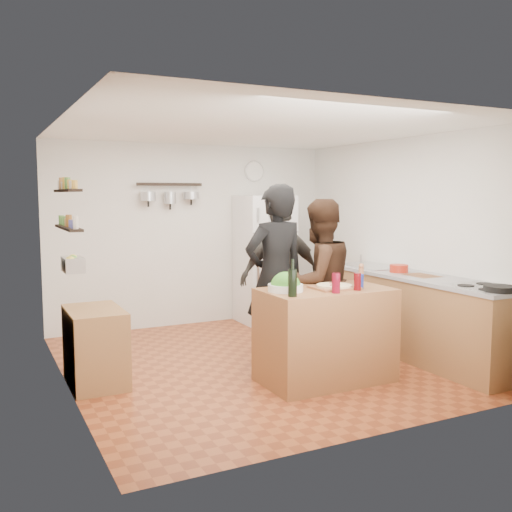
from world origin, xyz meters
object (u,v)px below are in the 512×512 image
salad_bowl (285,288)px  wine_bottle (293,283)px  red_bowl (399,268)px  fridge (264,259)px  prep_island (325,335)px  counter_run (416,316)px  pepper_mill (361,276)px  salt_canister (359,281)px  skillet (500,289)px  person_back (281,277)px  wall_clock (254,171)px  person_center (319,283)px  side_table (95,346)px  person_left (275,278)px

salad_bowl → wine_bottle: (-0.08, -0.27, 0.09)m
salad_bowl → red_bowl: size_ratio=1.57×
fridge → red_bowl: bearing=-71.1°
prep_island → counter_run: size_ratio=0.48×
prep_island → counter_run: prep_island is taller
pepper_mill → salt_canister: bearing=-131.4°
pepper_mill → skillet: pepper_mill is taller
person_back → wine_bottle: bearing=63.6°
counter_run → wall_clock: size_ratio=8.77×
pepper_mill → person_back: size_ratio=0.10×
salad_bowl → wine_bottle: size_ratio=1.35×
red_bowl → fridge: fridge is taller
wine_bottle → fridge: 3.05m
wine_bottle → wall_clock: 3.54m
skillet → red_bowl: red_bowl is taller
skillet → person_center: bearing=127.5°
pepper_mill → salt_canister: (-0.15, -0.17, -0.02)m
person_center → red_bowl: (1.13, 0.06, 0.08)m
salad_bowl → red_bowl: red_bowl is taller
person_center → counter_run: bearing=162.8°
salt_canister → side_table: 2.61m
salad_bowl → red_bowl: bearing=15.9°
prep_island → salt_canister: size_ratio=8.99×
person_left → side_table: bearing=-15.7°
pepper_mill → counter_run: bearing=14.4°
pepper_mill → person_left: 0.87m
pepper_mill → side_table: bearing=160.9°
wine_bottle → wall_clock: size_ratio=0.82×
prep_island → red_bowl: bearing=22.2°
person_center → person_back: (-0.12, 0.61, -0.01)m
person_back → counter_run: (1.30, -0.82, -0.43)m
red_bowl → salad_bowl: bearing=-164.1°
wine_bottle → skillet: size_ratio=0.84×
person_left → counter_run: size_ratio=0.73×
pepper_mill → side_table: 2.69m
counter_run → side_table: bearing=170.0°
salad_bowl → person_back: person_back is taller
wall_clock → fridge: bearing=-90.0°
prep_island → wine_bottle: (-0.50, -0.22, 0.58)m
person_left → person_back: (0.37, 0.55, -0.08)m
salt_canister → person_back: size_ratio=0.08×
counter_run → side_table: size_ratio=3.29×
pepper_mill → person_back: bearing=107.3°
fridge → wall_clock: bearing=90.0°
person_center → person_back: 0.62m
pepper_mill → counter_run: size_ratio=0.07×
prep_island → pepper_mill: pepper_mill is taller
skillet → fridge: fridge is taller
skillet → fridge: 3.56m
red_bowl → wall_clock: (-0.70, 2.37, 1.19)m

